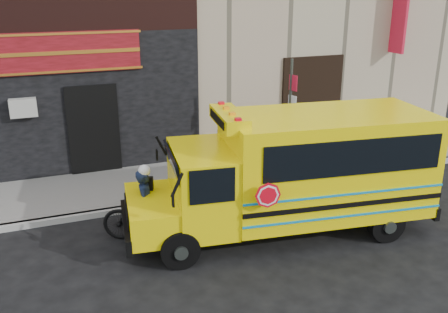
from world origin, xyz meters
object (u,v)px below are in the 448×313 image
(school_bus, at_px, (298,169))
(bicycle, at_px, (145,217))
(sign_pole, at_px, (290,115))
(cyclist, at_px, (146,207))

(school_bus, bearing_deg, bicycle, 167.49)
(sign_pole, bearing_deg, cyclist, -154.00)
(sign_pole, distance_m, cyclist, 5.31)
(sign_pole, height_order, cyclist, sign_pole)
(bicycle, distance_m, cyclist, 0.25)
(school_bus, bearing_deg, sign_pole, 65.30)
(bicycle, relative_size, cyclist, 1.17)
(cyclist, bearing_deg, bicycle, 64.34)
(school_bus, distance_m, cyclist, 3.44)
(school_bus, height_order, cyclist, school_bus)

